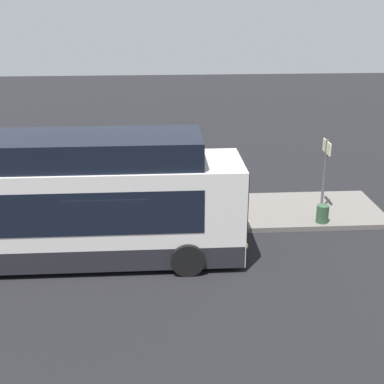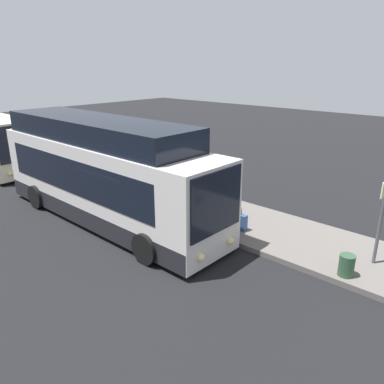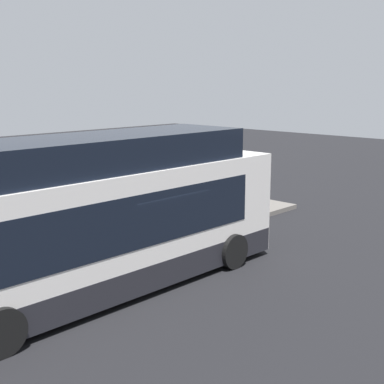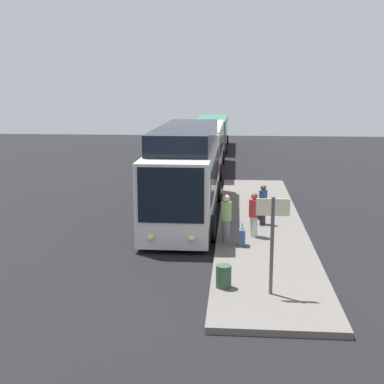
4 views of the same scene
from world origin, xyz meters
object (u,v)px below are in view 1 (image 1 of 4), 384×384
object	(u,v)px
passenger_waiting	(196,201)
sign_post	(325,164)
passenger_with_bags	(175,192)
trash_bin	(322,214)
bus_lead	(62,206)
suitcase	(209,211)
passenger_boarding	(125,190)

from	to	relation	value
passenger_waiting	sign_post	distance (m)	5.17
passenger_with_bags	sign_post	world-z (taller)	sign_post
passenger_with_bags	sign_post	distance (m)	5.72
passenger_waiting	trash_bin	bearing A→B (deg)	-90.72
passenger_waiting	sign_post	xyz separation A→B (m)	(4.93, 1.33, 0.83)
passenger_waiting	sign_post	size ratio (longest dim) A/B	0.64
trash_bin	sign_post	bearing A→B (deg)	74.26
bus_lead	suitcase	size ratio (longest dim) A/B	13.34
passenger_waiting	suitcase	xyz separation A→B (m)	(0.51, 0.58, -0.64)
passenger_waiting	passenger_with_bags	bearing A→B (deg)	33.46
passenger_boarding	suitcase	distance (m)	3.27
passenger_with_bags	suitcase	world-z (taller)	passenger_with_bags
passenger_boarding	passenger_waiting	distance (m)	2.96
passenger_boarding	suitcase	xyz separation A→B (m)	(3.10, -0.85, -0.61)
passenger_boarding	passenger_waiting	xyz separation A→B (m)	(2.58, -1.44, 0.04)
bus_lead	passenger_with_bags	xyz separation A→B (m)	(3.58, 2.92, -0.75)
passenger_boarding	sign_post	xyz separation A→B (m)	(7.52, -0.11, 0.87)
passenger_with_bags	trash_bin	world-z (taller)	passenger_with_bags
passenger_with_bags	trash_bin	size ratio (longest dim) A/B	2.60
passenger_waiting	trash_bin	world-z (taller)	passenger_waiting
bus_lead	passenger_waiting	distance (m)	4.74
passenger_with_bags	sign_post	size ratio (longest dim) A/B	0.62
bus_lead	trash_bin	world-z (taller)	bus_lead
bus_lead	passenger_boarding	xyz separation A→B (m)	(1.72, 3.31, -0.74)
bus_lead	passenger_with_bags	world-z (taller)	bus_lead
sign_post	trash_bin	world-z (taller)	sign_post
bus_lead	suitcase	bearing A→B (deg)	27.01
passenger_waiting	bus_lead	bearing A→B (deg)	112.48
suitcase	sign_post	world-z (taller)	sign_post
passenger_with_bags	passenger_waiting	bearing A→B (deg)	-27.88
trash_bin	passenger_boarding	bearing A→B (deg)	168.84
bus_lead	trash_bin	size ratio (longest dim) A/B	17.07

